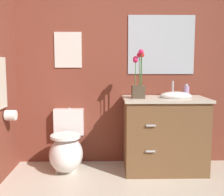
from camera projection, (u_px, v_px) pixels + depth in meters
name	position (u px, v px, depth m)	size (l,w,h in m)	color
wall_back	(142.00, 62.00, 3.40)	(4.12, 0.05, 2.50)	brown
toilet	(67.00, 149.00, 3.21)	(0.38, 0.59, 0.69)	white
vanity_cabinet	(165.00, 133.00, 3.18)	(0.94, 0.56, 1.02)	brown
flower_vase	(138.00, 83.00, 3.07)	(0.14, 0.14, 0.54)	#4C3D2D
soap_bottle	(186.00, 91.00, 3.26)	(0.07, 0.07, 0.14)	#B28CBF
wall_poster	(68.00, 50.00, 3.33)	(0.33, 0.01, 0.42)	silver
wall_mirror	(161.00, 45.00, 3.35)	(0.80, 0.01, 0.70)	#B2BCC6
hanging_towel	(0.00, 83.00, 2.80)	(0.03, 0.28, 0.52)	beige
toilet_paper_roll	(11.00, 115.00, 2.95)	(0.11, 0.11, 0.11)	white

